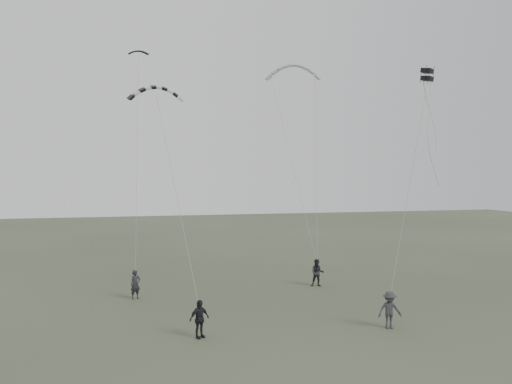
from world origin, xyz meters
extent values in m
plane|color=#39432E|center=(0.00, 0.00, 0.00)|extent=(140.00, 140.00, 0.00)
imported|color=black|center=(-5.61, 7.54, 0.89)|extent=(0.77, 0.66, 1.77)
imported|color=black|center=(6.47, 8.11, 0.93)|extent=(1.08, 0.96, 1.85)
imported|color=black|center=(-2.75, -0.71, 0.89)|extent=(1.13, 0.86, 1.79)
imported|color=#2E2E34|center=(6.58, -1.56, 0.93)|extent=(1.25, 0.79, 1.85)
camera|label=1|loc=(-5.70, -23.69, 7.62)|focal=35.00mm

